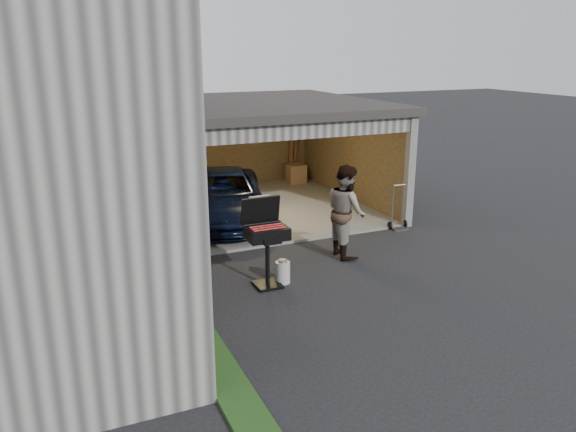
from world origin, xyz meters
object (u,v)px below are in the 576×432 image
plywood_panel (180,297)px  minivan (222,198)px  man (346,211)px  propane_tank (283,272)px  woman (191,265)px  bbq_grill (266,236)px  hand_truck (399,220)px

plywood_panel → minivan: bearing=65.5°
man → propane_tank: bearing=119.2°
man → propane_tank: man is taller
man → propane_tank: (-1.79, -0.82, -0.77)m
woman → minivan: bearing=178.5°
bbq_grill → plywood_panel: (-1.80, -0.80, -0.52)m
bbq_grill → propane_tank: (0.32, 0.00, -0.77)m
man → plywood_panel: man is taller
man → plywood_panel: (-3.91, -1.62, -0.52)m
minivan → plywood_panel: size_ratio=4.86×
bbq_grill → man: bearing=21.2°
woman → man: size_ratio=0.80×
propane_tank → plywood_panel: bearing=-159.2°
minivan → propane_tank: size_ratio=10.73×
minivan → woman: bearing=-98.5°
plywood_panel → bbq_grill: bearing=24.1°
plywood_panel → man: bearing=22.6°
propane_tank → plywood_panel: 2.28m
woman → propane_tank: bearing=123.8°
minivan → hand_truck: minivan is taller
plywood_panel → hand_truck: size_ratio=0.82×
minivan → hand_truck: size_ratio=3.99×
bbq_grill → propane_tank: bearing=0.2°
woman → hand_truck: 6.13m
woman → man: man is taller
woman → propane_tank: (1.82, 0.38, -0.58)m
propane_tank → plywood_panel: size_ratio=0.45×
bbq_grill → hand_truck: bearing=23.9°
minivan → man: bearing=-48.3°
bbq_grill → plywood_panel: bearing=-155.9°
woman → man: bearing=130.3°
bbq_grill → propane_tank: 0.83m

